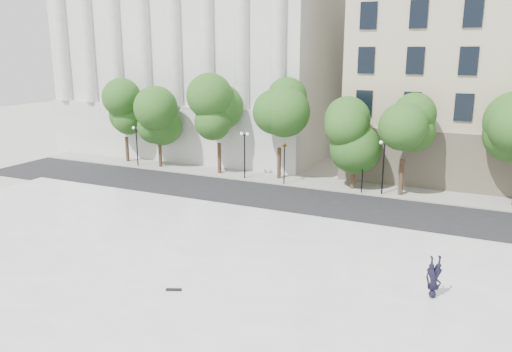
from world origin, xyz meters
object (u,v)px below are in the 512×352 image
(traffic_light_east, at_px, (364,150))
(skateboard, at_px, (174,290))
(traffic_light_west, at_px, (285,144))
(person_lying, at_px, (433,292))

(traffic_light_east, relative_size, skateboard, 5.69)
(traffic_light_west, bearing_deg, traffic_light_east, 0.00)
(traffic_light_east, xyz_separation_m, person_lying, (7.31, -17.12, -2.96))
(traffic_light_west, distance_m, person_lying, 22.43)
(person_lying, xyz_separation_m, skateboard, (-11.18, -4.46, -0.24))
(person_lying, relative_size, skateboard, 2.73)
(traffic_light_west, xyz_separation_m, skateboard, (3.00, -21.58, -3.20))
(traffic_light_east, height_order, person_lying, traffic_light_east)
(traffic_light_west, distance_m, skateboard, 22.02)
(traffic_light_east, height_order, skateboard, traffic_light_east)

